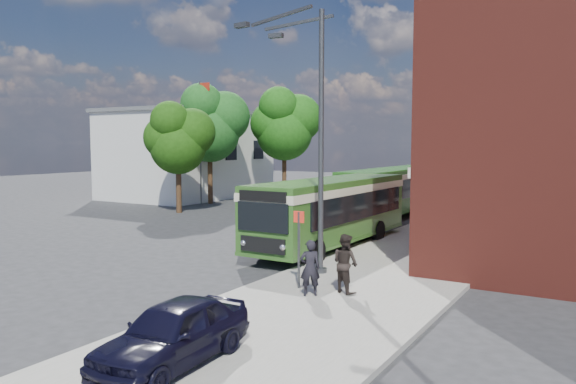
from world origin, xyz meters
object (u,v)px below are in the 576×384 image
Objects in this scene: street_lamp at (312,137)px; parked_car at (173,333)px; bus_front at (331,206)px; bus_rear at (394,188)px.

street_lamp is 9.66m from parked_car.
bus_front and bus_rear have the same top height.
parked_car is at bearing -76.59° from bus_front.
bus_rear is at bearing 97.75° from parked_car.
bus_rear is at bearing 100.48° from street_lamp.
parked_car is at bearing -79.85° from street_lamp.
bus_rear is 3.17× the size of parked_car.
bus_front is 2.83× the size of parked_car.
street_lamp reaches higher than bus_front.
bus_front is 14.02m from parked_car.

